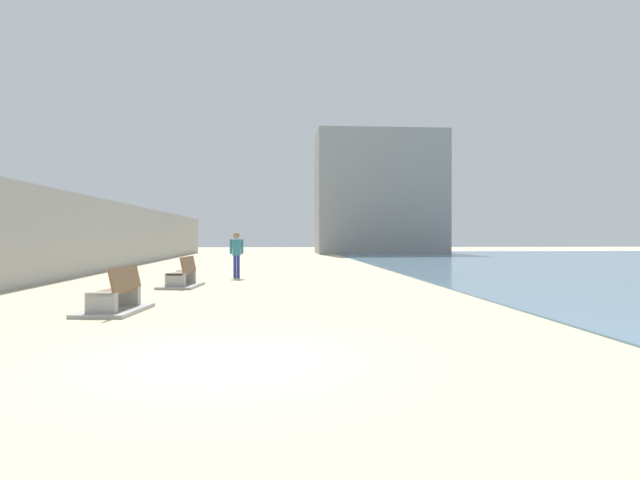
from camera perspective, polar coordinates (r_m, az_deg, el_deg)
name	(u,v)px	position (r m, az deg, el deg)	size (l,w,h in m)	color
ground_plane	(260,273)	(25.55, -5.99, -3.27)	(120.00, 120.00, 0.00)	#C6B793
seawall	(87,235)	(26.80, -22.23, 0.43)	(0.80, 64.00, 3.33)	#9E9E99
bench_near	(116,301)	(12.98, -19.69, -5.78)	(1.28, 2.19, 0.98)	#9E9E99
bench_far	(182,280)	(18.80, -13.60, -3.87)	(1.27, 2.18, 0.98)	#9E9E99
person_walking	(237,251)	(22.33, -8.32, -1.12)	(0.53, 0.24, 1.77)	navy
harbor_building	(380,193)	(54.52, 6.00, 4.67)	(12.00, 6.00, 11.43)	gray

